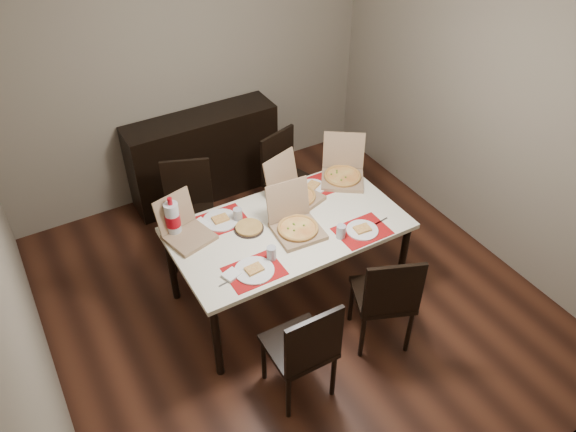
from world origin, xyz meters
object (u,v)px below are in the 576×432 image
object	(u,v)px
chair_near_left	(304,348)
chair_far_left	(189,208)
sideboard	(204,156)
pizza_box_center	(296,225)
chair_near_right	(386,297)
chair_far_right	(287,176)
soda_bottle	(173,219)
dining_table	(288,233)
dip_bowl	(287,205)

from	to	relation	value
chair_near_left	chair_far_left	bearing A→B (deg)	92.41
sideboard	chair_near_left	size ratio (longest dim) A/B	1.61
pizza_box_center	chair_near_right	bearing A→B (deg)	-65.54
chair_near_right	chair_far_right	bearing A→B (deg)	85.09
chair_near_right	soda_bottle	size ratio (longest dim) A/B	2.75
chair_far_left	chair_far_right	xyz separation A→B (m)	(0.98, -0.01, 0.00)
sideboard	soda_bottle	world-z (taller)	soda_bottle
dining_table	pizza_box_center	bearing A→B (deg)	-71.12
sideboard	dining_table	xyz separation A→B (m)	(0.00, -1.69, 0.23)
dip_bowl	soda_bottle	distance (m)	0.93
sideboard	dip_bowl	distance (m)	1.51
chair_far_left	dip_bowl	size ratio (longest dim) A/B	8.71
chair_far_left	sideboard	bearing A→B (deg)	59.03
dining_table	chair_near_left	xyz separation A→B (m)	(-0.40, -0.90, -0.17)
chair_near_left	pizza_box_center	size ratio (longest dim) A/B	2.26
dip_bowl	soda_bottle	xyz separation A→B (m)	(-0.91, 0.14, 0.13)
pizza_box_center	sideboard	bearing A→B (deg)	90.94
chair_far_right	dip_bowl	bearing A→B (deg)	-119.78
chair_far_left	dip_bowl	xyz separation A→B (m)	(0.60, -0.68, 0.25)
chair_near_left	dip_bowl	size ratio (longest dim) A/B	8.71
chair_near_right	pizza_box_center	distance (m)	0.86
chair_far_right	pizza_box_center	distance (m)	1.12
sideboard	dip_bowl	xyz separation A→B (m)	(0.12, -1.47, 0.31)
sideboard	chair_near_right	bearing A→B (deg)	-81.75
chair_near_right	pizza_box_center	xyz separation A→B (m)	(-0.33, 0.73, 0.29)
dining_table	dip_bowl	world-z (taller)	dip_bowl
sideboard	pizza_box_center	xyz separation A→B (m)	(0.03, -1.76, 0.36)
sideboard	chair_far_left	size ratio (longest dim) A/B	1.61
chair_near_right	soda_bottle	world-z (taller)	soda_bottle
chair_near_left	sideboard	bearing A→B (deg)	81.24
soda_bottle	chair_far_left	bearing A→B (deg)	60.06
chair_far_right	soda_bottle	xyz separation A→B (m)	(-1.29, -0.53, 0.38)
chair_near_right	chair_far_right	xyz separation A→B (m)	(0.15, 1.70, 0.00)
pizza_box_center	soda_bottle	xyz separation A→B (m)	(-0.81, 0.43, 0.09)
dining_table	chair_far_left	xyz separation A→B (m)	(-0.48, 0.90, -0.17)
chair_far_right	pizza_box_center	xyz separation A→B (m)	(-0.48, -0.97, 0.29)
sideboard	pizza_box_center	world-z (taller)	pizza_box_center
chair_near_right	pizza_box_center	bearing A→B (deg)	114.46
dining_table	soda_bottle	size ratio (longest dim) A/B	5.32
chair_near_right	soda_bottle	bearing A→B (deg)	134.58
chair_near_right	dining_table	bearing A→B (deg)	113.95
soda_bottle	chair_far_right	bearing A→B (deg)	22.40
chair_near_left	chair_far_right	world-z (taller)	same
dining_table	pizza_box_center	distance (m)	0.15
soda_bottle	chair_near_left	bearing A→B (deg)	-72.89
dining_table	chair_far_left	world-z (taller)	chair_far_left
sideboard	soda_bottle	bearing A→B (deg)	-120.55
chair_far_left	dip_bowl	distance (m)	0.94
chair_far_left	chair_near_right	bearing A→B (deg)	-63.87
chair_far_left	chair_far_right	distance (m)	0.98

